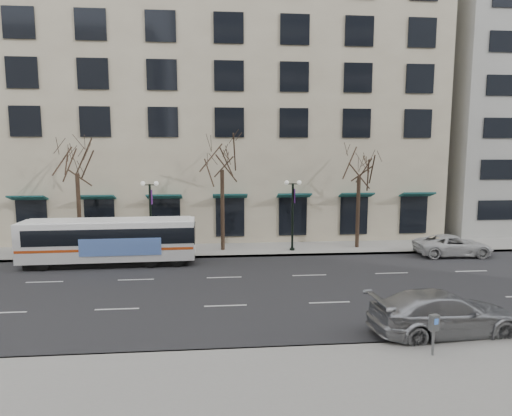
{
  "coord_description": "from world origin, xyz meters",
  "views": [
    {
      "loc": [
        -0.26,
        -21.73,
        7.2
      ],
      "look_at": [
        1.87,
        2.54,
        4.0
      ],
      "focal_mm": 30.0,
      "sensor_mm": 36.0,
      "label": 1
    }
  ],
  "objects": [
    {
      "name": "tree_far_mid",
      "position": [
        0.0,
        8.8,
        6.91
      ],
      "size": [
        3.6,
        3.6,
        8.55
      ],
      "color": "black",
      "rests_on": "ground"
    },
    {
      "name": "silver_car",
      "position": [
        8.57,
        -6.2,
        0.86
      ],
      "size": [
        6.11,
        2.86,
        1.73
      ],
      "primitive_type": "imported",
      "rotation": [
        0.0,
        0.0,
        1.65
      ],
      "color": "#9FA1A6",
      "rests_on": "ground"
    },
    {
      "name": "lamp_post_left",
      "position": [
        -4.99,
        8.2,
        2.94
      ],
      "size": [
        1.22,
        0.45,
        5.21
      ],
      "color": "black",
      "rests_on": "ground"
    },
    {
      "name": "building_hotel",
      "position": [
        -2.0,
        21.0,
        12.0
      ],
      "size": [
        40.0,
        20.0,
        24.0
      ],
      "primitive_type": "cube",
      "color": "tan",
      "rests_on": "ground"
    },
    {
      "name": "lamp_post_right",
      "position": [
        5.01,
        8.2,
        2.94
      ],
      "size": [
        1.22,
        0.45,
        5.21
      ],
      "color": "black",
      "rests_on": "ground"
    },
    {
      "name": "pay_station",
      "position": [
        7.13,
        -8.18,
        1.21
      ],
      "size": [
        0.35,
        0.27,
        1.46
      ],
      "rotation": [
        0.0,
        0.0,
        0.25
      ],
      "color": "slate",
      "rests_on": "sidewalk_near"
    },
    {
      "name": "white_pickup",
      "position": [
        16.02,
        6.2,
        0.72
      ],
      "size": [
        5.31,
        2.63,
        1.45
      ],
      "primitive_type": "imported",
      "rotation": [
        0.0,
        0.0,
        1.53
      ],
      "color": "#BDBDBD",
      "rests_on": "ground"
    },
    {
      "name": "tree_far_right",
      "position": [
        10.0,
        8.8,
        6.42
      ],
      "size": [
        3.6,
        3.6,
        8.06
      ],
      "color": "black",
      "rests_on": "ground"
    },
    {
      "name": "city_bus",
      "position": [
        -7.18,
        5.8,
        1.61
      ],
      "size": [
        10.9,
        2.66,
        2.94
      ],
      "rotation": [
        0.0,
        0.0,
        0.03
      ],
      "color": "white",
      "rests_on": "ground"
    },
    {
      "name": "ground",
      "position": [
        0.0,
        0.0,
        0.0
      ],
      "size": [
        160.0,
        160.0,
        0.0
      ],
      "primitive_type": "plane",
      "color": "black",
      "rests_on": "ground"
    },
    {
      "name": "tree_far_left",
      "position": [
        -10.0,
        8.8,
        6.7
      ],
      "size": [
        3.6,
        3.6,
        8.34
      ],
      "color": "black",
      "rests_on": "ground"
    },
    {
      "name": "sidewalk_far",
      "position": [
        5.0,
        9.0,
        0.07
      ],
      "size": [
        80.0,
        4.0,
        0.15
      ],
      "primitive_type": "cube",
      "color": "gray",
      "rests_on": "ground"
    }
  ]
}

